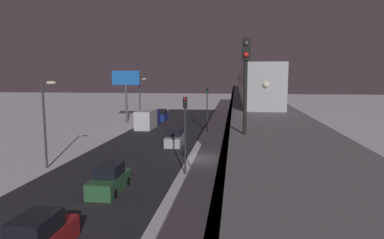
# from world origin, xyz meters

# --- Properties ---
(ground_plane) EXTENTS (240.00, 240.00, 0.00)m
(ground_plane) POSITION_xyz_m (0.00, 0.00, 0.00)
(ground_plane) COLOR white
(avenue_asphalt) EXTENTS (11.00, 95.91, 0.01)m
(avenue_asphalt) POSITION_xyz_m (6.16, 0.00, 0.00)
(avenue_asphalt) COLOR #28282D
(avenue_asphalt) RESTS_ON ground_plane
(elevated_railway) EXTENTS (5.00, 95.91, 5.64)m
(elevated_railway) POSITION_xyz_m (-5.89, 0.00, 4.89)
(elevated_railway) COLOR slate
(elevated_railway) RESTS_ON ground_plane
(subway_train) EXTENTS (2.94, 74.07, 3.40)m
(subway_train) POSITION_xyz_m (-5.98, -27.99, 7.42)
(subway_train) COLOR #B7BABF
(subway_train) RESTS_ON elevated_railway
(rail_signal) EXTENTS (0.36, 0.41, 4.00)m
(rail_signal) POSITION_xyz_m (-4.35, 18.02, 8.37)
(rail_signal) COLOR black
(rail_signal) RESTS_ON elevated_railway
(sedan_green) EXTENTS (1.91, 4.47, 1.97)m
(sedan_green) POSITION_xyz_m (4.76, 10.10, 0.78)
(sedan_green) COLOR #2D6038
(sedan_green) RESTS_ON ground_plane
(sedan_blue) EXTENTS (1.80, 4.21, 1.97)m
(sedan_blue) POSITION_xyz_m (9.36, -28.33, 0.80)
(sedan_blue) COLOR navy
(sedan_blue) RESTS_ON ground_plane
(sedan_silver) EXTENTS (1.80, 4.73, 1.97)m
(sedan_silver) POSITION_xyz_m (2.96, -6.48, 0.80)
(sedan_silver) COLOR #B2B2B7
(sedan_silver) RESTS_ON ground_plane
(box_truck) EXTENTS (2.40, 7.40, 2.80)m
(box_truck) POSITION_xyz_m (9.56, -19.02, 1.35)
(box_truck) COLOR navy
(box_truck) RESTS_ON ground_plane
(traffic_light_near) EXTENTS (0.32, 0.44, 6.40)m
(traffic_light_near) POSITION_xyz_m (0.06, 5.35, 4.20)
(traffic_light_near) COLOR #2D2D2D
(traffic_light_near) RESTS_ON ground_plane
(traffic_light_mid) EXTENTS (0.32, 0.44, 6.40)m
(traffic_light_mid) POSITION_xyz_m (0.06, -16.50, 4.20)
(traffic_light_mid) COLOR #2D2D2D
(traffic_light_mid) RESTS_ON ground_plane
(commercial_billboard) EXTENTS (4.80, 0.36, 8.90)m
(commercial_billboard) POSITION_xyz_m (14.56, -24.08, 6.83)
(commercial_billboard) COLOR #4C4C51
(commercial_billboard) RESTS_ON ground_plane
(street_lamp_near) EXTENTS (1.35, 0.44, 7.65)m
(street_lamp_near) POSITION_xyz_m (12.23, 5.00, 4.81)
(street_lamp_near) COLOR #38383D
(street_lamp_near) RESTS_ON ground_plane
(street_lamp_far) EXTENTS (1.35, 0.44, 7.65)m
(street_lamp_far) POSITION_xyz_m (12.23, -25.00, 4.81)
(street_lamp_far) COLOR #38383D
(street_lamp_far) RESTS_ON ground_plane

